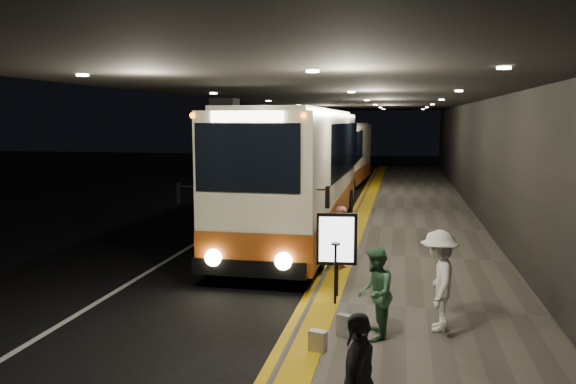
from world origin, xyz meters
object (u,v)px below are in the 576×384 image
(passenger_waiting_white, at_px, (439,281))
(bag_plain, at_px, (318,341))
(coach_second, at_px, (339,159))
(passenger_waiting_green, at_px, (375,293))
(passenger_boarding, at_px, (342,237))
(passenger_waiting_grey, at_px, (359,382))
(coach_main, at_px, (300,178))
(bag_polka, at_px, (346,326))
(info_sign, at_px, (337,241))
(stanchion_post, at_px, (335,274))

(passenger_waiting_white, distance_m, bag_plain, 2.39)
(coach_second, xyz_separation_m, passenger_waiting_white, (3.93, -20.25, -0.63))
(passenger_waiting_green, xyz_separation_m, bag_plain, (-0.83, -0.72, -0.60))
(passenger_boarding, distance_m, passenger_waiting_grey, 7.69)
(coach_main, bearing_deg, passenger_waiting_white, -64.90)
(coach_main, relative_size, bag_polka, 33.20)
(passenger_waiting_grey, distance_m, bag_plain, 2.70)
(coach_second, height_order, bag_polka, coach_second)
(passenger_waiting_grey, distance_m, bag_polka, 3.25)
(coach_main, xyz_separation_m, passenger_boarding, (1.78, -4.05, -0.98))
(coach_second, bearing_deg, passenger_waiting_grey, -80.65)
(coach_main, height_order, passenger_waiting_grey, coach_main)
(bag_plain, relative_size, info_sign, 0.19)
(coach_main, xyz_separation_m, passenger_waiting_green, (2.78, -8.46, -0.96))
(passenger_waiting_green, bearing_deg, coach_main, -161.50)
(passenger_boarding, bearing_deg, coach_main, 4.55)
(passenger_boarding, xyz_separation_m, passenger_waiting_white, (2.04, -3.80, 0.12))
(coach_second, distance_m, stanchion_post, 19.40)
(coach_main, bearing_deg, info_sign, -74.22)
(bag_plain, bearing_deg, coach_second, 95.46)
(passenger_waiting_white, relative_size, passenger_waiting_grey, 1.10)
(passenger_waiting_green, xyz_separation_m, bag_polka, (-0.46, -0.05, -0.57))
(coach_second, bearing_deg, passenger_waiting_green, -79.56)
(passenger_boarding, xyz_separation_m, passenger_waiting_grey, (0.98, -7.62, 0.04))
(stanchion_post, bearing_deg, coach_second, 96.11)
(passenger_boarding, xyz_separation_m, passenger_waiting_green, (1.00, -4.40, 0.02))
(passenger_waiting_green, distance_m, passenger_waiting_grey, 3.22)
(bag_polka, bearing_deg, coach_main, 105.25)
(bag_plain, xyz_separation_m, stanchion_post, (-0.00, 2.30, 0.43))
(bag_plain, bearing_deg, passenger_waiting_green, 40.80)
(passenger_waiting_grey, xyz_separation_m, bag_plain, (-0.81, 2.50, -0.61))
(passenger_waiting_green, relative_size, stanchion_post, 1.28)
(coach_main, xyz_separation_m, stanchion_post, (1.95, -6.87, -1.13))
(coach_main, relative_size, coach_second, 1.14)
(bag_polka, bearing_deg, coach_second, 96.65)
(coach_main, distance_m, passenger_waiting_grey, 12.04)
(info_sign, bearing_deg, passenger_waiting_white, -44.66)
(bag_polka, bearing_deg, bag_plain, -119.45)
(coach_main, height_order, passenger_waiting_green, coach_main)
(passenger_waiting_green, distance_m, bag_plain, 1.25)
(passenger_boarding, height_order, bag_plain, passenger_boarding)
(bag_plain, distance_m, info_sign, 2.93)
(passenger_waiting_green, distance_m, bag_polka, 0.73)
(info_sign, distance_m, stanchion_post, 0.73)
(passenger_waiting_green, height_order, passenger_waiting_grey, passenger_waiting_grey)
(coach_main, distance_m, coach_second, 12.39)
(bag_plain, bearing_deg, passenger_waiting_white, 35.19)
(passenger_waiting_grey, distance_m, info_sign, 5.34)
(coach_main, xyz_separation_m, coach_second, (-0.12, 12.39, -0.23))
(passenger_waiting_green, height_order, passenger_waiting_white, passenger_waiting_white)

